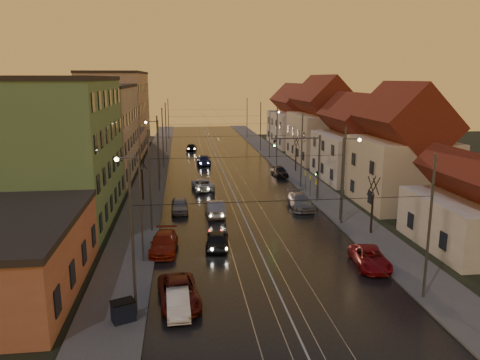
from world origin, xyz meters
name	(u,v)px	position (x,y,z in m)	size (l,w,h in m)	color
ground	(267,267)	(0.00, 0.00, 0.00)	(160.00, 160.00, 0.00)	black
road	(220,166)	(0.00, 40.00, 0.02)	(16.00, 120.00, 0.04)	black
sidewalk_left	(155,167)	(-10.00, 40.00, 0.07)	(4.00, 120.00, 0.15)	#4C4C4C
sidewalk_right	(284,164)	(10.00, 40.00, 0.07)	(4.00, 120.00, 0.15)	#4C4C4C
tram_rail_0	(206,166)	(-2.20, 40.00, 0.06)	(0.06, 120.00, 0.03)	gray
tram_rail_1	(215,165)	(-0.77, 40.00, 0.06)	(0.06, 120.00, 0.03)	gray
tram_rail_2	(225,165)	(0.77, 40.00, 0.06)	(0.06, 120.00, 0.03)	gray
tram_rail_3	(235,165)	(2.20, 40.00, 0.06)	(0.06, 120.00, 0.03)	gray
apartment_left_1	(55,152)	(-17.50, 14.00, 6.50)	(10.00, 18.00, 13.00)	#608E5A
apartment_left_2	(94,133)	(-17.50, 34.00, 6.00)	(10.00, 20.00, 12.00)	tan
apartment_left_3	(117,113)	(-17.50, 58.00, 7.00)	(10.00, 24.00, 14.00)	tan
house_right_0	(476,212)	(17.00, 2.00, 2.92)	(8.16, 10.20, 5.80)	beige
house_right_1	(402,154)	(17.00, 15.00, 5.45)	(8.67, 10.20, 10.80)	beige
house_right_2	(356,145)	(17.00, 28.00, 4.64)	(9.18, 12.24, 9.20)	beige
house_right_3	(323,125)	(17.00, 43.00, 5.80)	(9.18, 14.28, 11.50)	beige
house_right_4	(296,120)	(17.00, 61.00, 5.05)	(9.18, 16.32, 10.00)	beige
catenary_pole_l_0	(133,241)	(-8.60, -6.00, 4.50)	(0.16, 0.16, 9.00)	#595B60
catenary_pole_r_0	(429,229)	(8.60, -6.00, 4.50)	(0.16, 0.16, 9.00)	#595B60
catenary_pole_l_1	(150,182)	(-8.60, 9.00, 4.50)	(0.16, 0.16, 9.00)	#595B60
catenary_pole_r_1	(343,177)	(8.60, 9.00, 4.50)	(0.16, 0.16, 9.00)	#595B60
catenary_pole_l_2	(158,154)	(-8.60, 24.00, 4.50)	(0.16, 0.16, 9.00)	#595B60
catenary_pole_r_2	(302,152)	(8.60, 24.00, 4.50)	(0.16, 0.16, 9.00)	#595B60
catenary_pole_l_3	(163,138)	(-8.60, 39.00, 4.50)	(0.16, 0.16, 9.00)	#595B60
catenary_pole_r_3	(277,137)	(8.60, 39.00, 4.50)	(0.16, 0.16, 9.00)	#595B60
catenary_pole_l_4	(166,128)	(-8.60, 54.00, 4.50)	(0.16, 0.16, 9.00)	#595B60
catenary_pole_r_4	(261,127)	(8.60, 54.00, 4.50)	(0.16, 0.16, 9.00)	#595B60
catenary_pole_l_5	(168,119)	(-8.60, 72.00, 4.50)	(0.16, 0.16, 9.00)	#595B60
catenary_pole_r_5	(247,118)	(8.60, 72.00, 4.50)	(0.16, 0.16, 9.00)	#595B60
street_lamp_0	(136,198)	(-9.10, 2.00, 4.89)	(1.75, 0.32, 8.00)	#595B60
street_lamp_1	(345,170)	(9.10, 10.00, 4.89)	(1.75, 0.32, 8.00)	#595B60
street_lamp_2	(156,144)	(-9.10, 30.00, 4.89)	(1.75, 0.32, 8.00)	#595B60
street_lamp_3	(272,129)	(9.10, 46.00, 4.89)	(1.75, 0.32, 8.00)	#595B60
traffic_light_mast	(310,159)	(7.99, 18.00, 4.60)	(5.30, 0.32, 7.20)	#595B60
bare_tree_0	(142,179)	(-10.20, 20.00, 2.49)	(1.09, 1.09, 5.11)	black
bare_tree_1	(372,207)	(10.20, 6.00, 2.49)	(1.09, 1.09, 5.11)	black
bare_tree_2	(296,155)	(10.40, 34.00, 2.49)	(1.09, 1.09, 5.11)	black
driving_car_0	(217,239)	(-3.21, 4.39, 0.73)	(1.73, 4.30, 1.47)	black
driving_car_1	(215,208)	(-2.76, 13.26, 0.79)	(1.67, 4.80, 1.58)	gray
driving_car_2	(203,184)	(-3.45, 24.25, 0.69)	(2.29, 4.98, 1.38)	#B7B7B7
driving_car_3	(204,160)	(-2.54, 41.23, 0.76)	(2.12, 5.21, 1.51)	#19224D
driving_car_4	(191,147)	(-4.11, 55.76, 0.70)	(1.64, 4.09, 1.39)	black
parked_left_0	(178,302)	(-6.24, -5.82, 0.61)	(1.30, 3.72, 1.23)	white
parked_left_1	(179,293)	(-6.20, -4.73, 0.69)	(2.30, 4.98, 1.38)	#5C160F
parked_left_2	(164,243)	(-7.38, 4.04, 0.71)	(1.98, 4.87, 1.41)	maroon
parked_left_3	(180,205)	(-6.20, 14.98, 0.71)	(1.67, 4.14, 1.41)	gray
parked_right_0	(370,258)	(7.34, -0.78, 0.66)	(2.18, 4.72, 1.31)	maroon
parked_right_1	(300,201)	(6.20, 14.83, 0.76)	(2.12, 5.22, 1.51)	gray
parked_right_2	(279,171)	(7.37, 30.85, 0.72)	(1.70, 4.23, 1.44)	black
dumpster	(123,312)	(-9.21, -6.69, 0.70)	(1.20, 0.80, 1.10)	black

